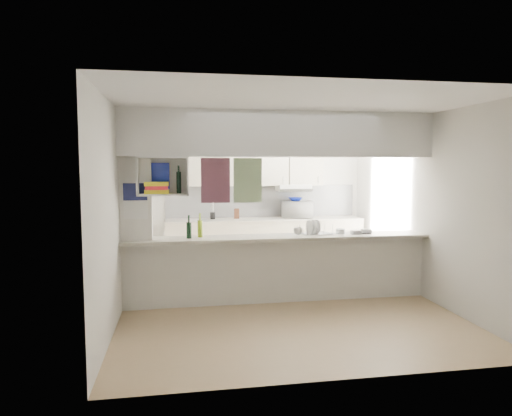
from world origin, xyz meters
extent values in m
plane|color=tan|center=(0.00, 0.00, 0.00)|extent=(4.80, 4.80, 0.00)
plane|color=white|center=(0.00, 0.00, 2.60)|extent=(4.80, 4.80, 0.00)
plane|color=silver|center=(0.00, 2.40, 1.30)|extent=(4.20, 0.00, 4.20)
plane|color=silver|center=(-2.10, 0.00, 1.30)|extent=(0.00, 4.80, 4.80)
plane|color=silver|center=(2.10, 0.00, 1.30)|extent=(0.00, 4.80, 4.80)
cube|color=silver|center=(0.00, 0.00, 0.44)|extent=(4.20, 0.15, 0.88)
cube|color=beige|center=(0.00, 0.00, 0.90)|extent=(4.20, 0.50, 0.04)
cube|color=white|center=(0.00, 0.00, 2.30)|extent=(4.20, 0.50, 0.60)
cube|color=silver|center=(-1.90, 0.00, 1.30)|extent=(0.40, 0.18, 2.60)
cube|color=#191E4C|center=(-1.90, -0.10, 1.55)|extent=(0.30, 0.01, 0.22)
cube|color=white|center=(-1.90, -0.10, 1.32)|extent=(0.30, 0.01, 0.24)
cube|color=#331621|center=(-0.85, 0.22, 1.68)|extent=(0.40, 0.02, 0.62)
cube|color=#1C617E|center=(-0.40, 0.22, 1.68)|extent=(0.40, 0.02, 0.62)
cube|color=white|center=(-1.55, -0.10, 1.51)|extent=(0.65, 0.35, 0.02)
cube|color=white|center=(-1.55, -0.10, 1.99)|extent=(0.65, 0.35, 0.02)
cube|color=white|center=(-1.55, 0.06, 1.75)|extent=(0.65, 0.02, 0.50)
cube|color=white|center=(-1.86, -0.10, 1.75)|extent=(0.02, 0.35, 0.50)
cube|color=white|center=(-1.24, -0.10, 1.75)|extent=(0.02, 0.35, 0.50)
cube|color=yellow|center=(-1.63, -0.10, 1.55)|extent=(0.30, 0.24, 0.05)
cube|color=red|center=(-1.63, -0.10, 1.60)|extent=(0.28, 0.22, 0.05)
cube|color=yellow|center=(-1.63, -0.10, 1.65)|extent=(0.30, 0.24, 0.05)
cube|color=navy|center=(-1.60, 0.02, 1.75)|extent=(0.26, 0.02, 0.34)
cylinder|color=black|center=(-1.35, -0.10, 1.67)|extent=(0.06, 0.06, 0.28)
cube|color=beige|center=(0.20, 2.10, 0.45)|extent=(3.60, 0.60, 0.90)
cube|color=beige|center=(0.20, 2.10, 0.91)|extent=(3.60, 0.63, 0.03)
cube|color=silver|center=(0.20, 2.38, 1.22)|extent=(3.60, 0.03, 0.60)
cube|color=beige|center=(0.00, 2.23, 1.88)|extent=(2.62, 0.34, 0.72)
cube|color=white|center=(0.75, 2.16, 1.48)|extent=(0.60, 0.46, 0.12)
cube|color=silver|center=(0.75, 1.93, 1.45)|extent=(0.60, 0.02, 0.05)
imported|color=white|center=(0.82, 2.13, 1.08)|extent=(0.64, 0.49, 0.32)
imported|color=navy|center=(0.78, 2.10, 1.27)|extent=(0.26, 0.26, 0.06)
cube|color=silver|center=(0.54, 0.06, 0.93)|extent=(0.46, 0.39, 0.01)
cylinder|color=white|center=(0.45, 0.03, 1.03)|extent=(0.06, 0.20, 0.20)
cylinder|color=white|center=(0.50, 0.05, 1.03)|extent=(0.06, 0.20, 0.20)
cylinder|color=white|center=(0.56, 0.06, 1.03)|extent=(0.06, 0.20, 0.20)
imported|color=white|center=(0.27, -0.03, 0.98)|extent=(0.15, 0.15, 0.10)
cylinder|color=black|center=(-1.23, -0.02, 1.03)|extent=(0.07, 0.07, 0.21)
cylinder|color=black|center=(-1.23, -0.02, 1.18)|extent=(0.03, 0.03, 0.10)
cylinder|color=olive|center=(-1.08, 0.06, 1.03)|extent=(0.07, 0.07, 0.23)
cylinder|color=olive|center=(-1.08, 0.06, 1.20)|extent=(0.03, 0.03, 0.10)
cylinder|color=silver|center=(0.91, 0.05, 0.95)|extent=(0.14, 0.14, 0.07)
cube|color=silver|center=(1.10, -0.05, 0.95)|extent=(0.14, 0.10, 0.06)
cube|color=silver|center=(1.30, 0.05, 0.95)|extent=(0.14, 0.10, 0.06)
cube|color=black|center=(1.26, -0.02, 0.93)|extent=(0.14, 0.07, 0.01)
cylinder|color=black|center=(-0.75, 2.15, 0.98)|extent=(0.09, 0.09, 0.13)
cube|color=#4F2C1B|center=(-0.31, 2.18, 1.01)|extent=(0.11, 0.09, 0.18)
camera|label=1|loc=(-1.36, -6.07, 1.87)|focal=32.00mm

